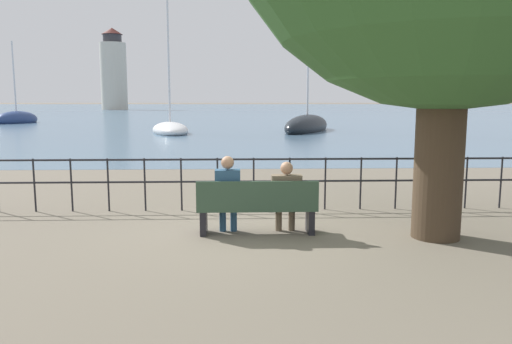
{
  "coord_description": "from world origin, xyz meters",
  "views": [
    {
      "loc": [
        -0.31,
        -7.99,
        2.17
      ],
      "look_at": [
        0.0,
        0.5,
        0.95
      ],
      "focal_mm": 35.0,
      "sensor_mm": 36.0,
      "label": 1
    }
  ],
  "objects_px": {
    "sailboat_5": "(307,126)",
    "sailboat_0": "(17,119)",
    "park_bench": "(257,208)",
    "seated_person_right": "(286,194)",
    "seated_person_left": "(228,191)",
    "harbor_lighthouse": "(114,72)",
    "sailboat_1": "(170,129)"
  },
  "relations": [
    {
      "from": "sailboat_5",
      "to": "sailboat_0",
      "type": "bearing_deg",
      "value": 175.08
    },
    {
      "from": "sailboat_0",
      "to": "harbor_lighthouse",
      "type": "relative_size",
      "value": 0.43
    },
    {
      "from": "sailboat_5",
      "to": "seated_person_right",
      "type": "bearing_deg",
      "value": -75.64
    },
    {
      "from": "park_bench",
      "to": "sailboat_5",
      "type": "relative_size",
      "value": 0.16
    },
    {
      "from": "seated_person_left",
      "to": "sailboat_1",
      "type": "bearing_deg",
      "value": 99.65
    },
    {
      "from": "seated_person_right",
      "to": "park_bench",
      "type": "bearing_deg",
      "value": -170.72
    },
    {
      "from": "harbor_lighthouse",
      "to": "sailboat_5",
      "type": "bearing_deg",
      "value": -68.34
    },
    {
      "from": "seated_person_left",
      "to": "seated_person_right",
      "type": "bearing_deg",
      "value": 0.07
    },
    {
      "from": "sailboat_0",
      "to": "sailboat_1",
      "type": "height_order",
      "value": "sailboat_1"
    },
    {
      "from": "park_bench",
      "to": "seated_person_right",
      "type": "height_order",
      "value": "seated_person_right"
    },
    {
      "from": "seated_person_left",
      "to": "harbor_lighthouse",
      "type": "height_order",
      "value": "harbor_lighthouse"
    },
    {
      "from": "harbor_lighthouse",
      "to": "seated_person_right",
      "type": "bearing_deg",
      "value": -75.12
    },
    {
      "from": "sailboat_1",
      "to": "harbor_lighthouse",
      "type": "distance_m",
      "value": 92.49
    },
    {
      "from": "harbor_lighthouse",
      "to": "sailboat_1",
      "type": "bearing_deg",
      "value": -74.23
    },
    {
      "from": "sailboat_1",
      "to": "harbor_lighthouse",
      "type": "height_order",
      "value": "harbor_lighthouse"
    },
    {
      "from": "sailboat_0",
      "to": "park_bench",
      "type": "bearing_deg",
      "value": -44.16
    },
    {
      "from": "seated_person_left",
      "to": "sailboat_1",
      "type": "xyz_separation_m",
      "value": [
        -4.34,
        25.55,
        -0.42
      ]
    },
    {
      "from": "sailboat_5",
      "to": "park_bench",
      "type": "bearing_deg",
      "value": -76.59
    },
    {
      "from": "seated_person_right",
      "to": "sailboat_5",
      "type": "xyz_separation_m",
      "value": [
        4.15,
        27.36,
        -0.27
      ]
    },
    {
      "from": "sailboat_0",
      "to": "sailboat_5",
      "type": "xyz_separation_m",
      "value": [
        26.33,
        -13.95,
        0.02
      ]
    },
    {
      "from": "harbor_lighthouse",
      "to": "sailboat_0",
      "type": "bearing_deg",
      "value": -83.62
    },
    {
      "from": "park_bench",
      "to": "sailboat_5",
      "type": "distance_m",
      "value": 27.82
    },
    {
      "from": "seated_person_left",
      "to": "sailboat_0",
      "type": "bearing_deg",
      "value": 117.19
    },
    {
      "from": "seated_person_right",
      "to": "sailboat_0",
      "type": "distance_m",
      "value": 46.88
    },
    {
      "from": "park_bench",
      "to": "sailboat_1",
      "type": "height_order",
      "value": "sailboat_1"
    },
    {
      "from": "sailboat_0",
      "to": "seated_person_right",
      "type": "bearing_deg",
      "value": -43.59
    },
    {
      "from": "seated_person_left",
      "to": "harbor_lighthouse",
      "type": "bearing_deg",
      "value": 104.43
    },
    {
      "from": "park_bench",
      "to": "sailboat_0",
      "type": "bearing_deg",
      "value": 117.67
    },
    {
      "from": "seated_person_left",
      "to": "sailboat_5",
      "type": "height_order",
      "value": "sailboat_5"
    },
    {
      "from": "park_bench",
      "to": "seated_person_left",
      "type": "bearing_deg",
      "value": 170.85
    },
    {
      "from": "sailboat_1",
      "to": "sailboat_0",
      "type": "bearing_deg",
      "value": 122.59
    },
    {
      "from": "seated_person_right",
      "to": "harbor_lighthouse",
      "type": "relative_size",
      "value": 0.06
    }
  ]
}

